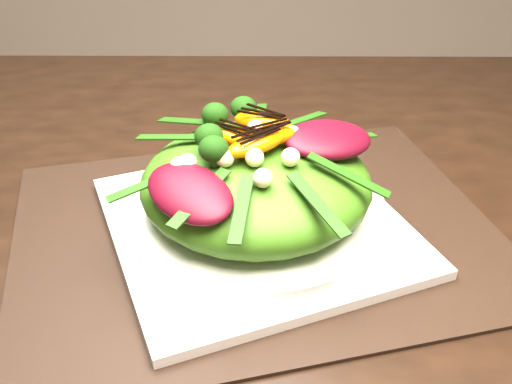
{
  "coord_description": "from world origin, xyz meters",
  "views": [
    {
      "loc": [
        0.07,
        -0.56,
        1.12
      ],
      "look_at": [
        0.07,
        -0.07,
        0.8
      ],
      "focal_mm": 42.0,
      "sensor_mm": 36.0,
      "label": 1
    }
  ],
  "objects_px": {
    "dining_table": "(195,210)",
    "plate_base": "(256,225)",
    "salad_bowl": "(256,213)",
    "orange_segment": "(240,129)",
    "lettuce_mound": "(256,182)",
    "placemat": "(256,230)"
  },
  "relations": [
    {
      "from": "plate_base",
      "to": "lettuce_mound",
      "type": "height_order",
      "value": "lettuce_mound"
    },
    {
      "from": "plate_base",
      "to": "orange_segment",
      "type": "height_order",
      "value": "orange_segment"
    },
    {
      "from": "placemat",
      "to": "plate_base",
      "type": "distance_m",
      "value": 0.01
    },
    {
      "from": "plate_base",
      "to": "salad_bowl",
      "type": "distance_m",
      "value": 0.02
    },
    {
      "from": "dining_table",
      "to": "placemat",
      "type": "distance_m",
      "value": 0.1
    },
    {
      "from": "salad_bowl",
      "to": "plate_base",
      "type": "bearing_deg",
      "value": 0.0
    },
    {
      "from": "dining_table",
      "to": "orange_segment",
      "type": "relative_size",
      "value": 24.9
    },
    {
      "from": "plate_base",
      "to": "lettuce_mound",
      "type": "bearing_deg",
      "value": 180.0
    },
    {
      "from": "dining_table",
      "to": "orange_segment",
      "type": "height_order",
      "value": "dining_table"
    },
    {
      "from": "salad_bowl",
      "to": "orange_segment",
      "type": "bearing_deg",
      "value": 122.83
    },
    {
      "from": "dining_table",
      "to": "plate_base",
      "type": "xyz_separation_m",
      "value": [
        0.07,
        -0.07,
        0.03
      ]
    },
    {
      "from": "dining_table",
      "to": "plate_base",
      "type": "bearing_deg",
      "value": -44.14
    },
    {
      "from": "dining_table",
      "to": "lettuce_mound",
      "type": "distance_m",
      "value": 0.13
    },
    {
      "from": "placemat",
      "to": "orange_segment",
      "type": "bearing_deg",
      "value": 122.83
    },
    {
      "from": "placemat",
      "to": "dining_table",
      "type": "bearing_deg",
      "value": 135.86
    },
    {
      "from": "dining_table",
      "to": "orange_segment",
      "type": "xyz_separation_m",
      "value": [
        0.05,
        -0.04,
        0.13
      ]
    },
    {
      "from": "salad_bowl",
      "to": "lettuce_mound",
      "type": "relative_size",
      "value": 1.15
    },
    {
      "from": "dining_table",
      "to": "plate_base",
      "type": "height_order",
      "value": "dining_table"
    },
    {
      "from": "placemat",
      "to": "plate_base",
      "type": "height_order",
      "value": "plate_base"
    },
    {
      "from": "dining_table",
      "to": "salad_bowl",
      "type": "bearing_deg",
      "value": -44.14
    },
    {
      "from": "salad_bowl",
      "to": "orange_segment",
      "type": "relative_size",
      "value": 4.05
    },
    {
      "from": "plate_base",
      "to": "salad_bowl",
      "type": "xyz_separation_m",
      "value": [
        -0.0,
        0.0,
        0.02
      ]
    }
  ]
}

